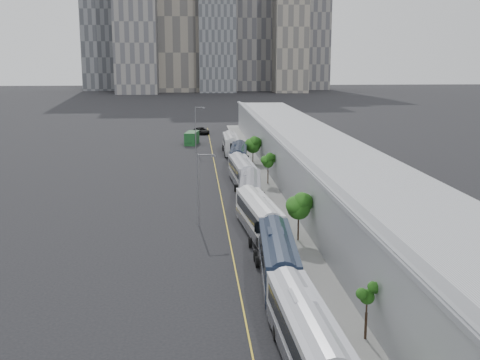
{
  "coord_description": "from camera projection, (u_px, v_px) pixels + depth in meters",
  "views": [
    {
      "loc": [
        -4.97,
        -28.14,
        18.67
      ],
      "look_at": [
        0.86,
        48.74,
        3.0
      ],
      "focal_mm": 45.0,
      "sensor_mm": 36.0,
      "label": 1
    }
  ],
  "objects": [
    {
      "name": "bus_4",
      "position": [
        242.0,
        174.0,
        90.11
      ],
      "size": [
        3.35,
        13.57,
        3.93
      ],
      "rotation": [
        0.0,
        0.0,
        0.05
      ],
      "color": "silver",
      "rests_on": "ground"
    },
    {
      "name": "bus_0",
      "position": [
        306.0,
        340.0,
        36.83
      ],
      "size": [
        3.26,
        13.82,
        4.01
      ],
      "rotation": [
        0.0,
        0.0,
        0.04
      ],
      "color": "#B0B2BB",
      "rests_on": "ground"
    },
    {
      "name": "shipping_container",
      "position": [
        192.0,
        138.0,
        132.33
      ],
      "size": [
        3.36,
        6.68,
        2.77
      ],
      "primitive_type": "cube",
      "rotation": [
        0.0,
        0.0,
        -0.17
      ],
      "color": "#14411B",
      "rests_on": "ground"
    },
    {
      "name": "bus_1",
      "position": [
        278.0,
        262.0,
        50.93
      ],
      "size": [
        3.73,
        13.92,
        4.02
      ],
      "rotation": [
        0.0,
        0.0,
        -0.07
      ],
      "color": "#172033",
      "rests_on": "ground"
    },
    {
      "name": "tree_1",
      "position": [
        299.0,
        205.0,
        61.69
      ],
      "size": [
        2.44,
        2.44,
        5.14
      ],
      "color": "black",
      "rests_on": "ground"
    },
    {
      "name": "bus_6",
      "position": [
        231.0,
        145.0,
        119.5
      ],
      "size": [
        2.95,
        13.26,
        3.87
      ],
      "rotation": [
        0.0,
        0.0,
        -0.01
      ],
      "color": "silver",
      "rests_on": "ground"
    },
    {
      "name": "tree_2",
      "position": [
        268.0,
        161.0,
        89.87
      ],
      "size": [
        1.75,
        1.75,
        4.54
      ],
      "color": "black",
      "rests_on": "ground"
    },
    {
      "name": "suv",
      "position": [
        202.0,
        131.0,
        150.27
      ],
      "size": [
        4.27,
        6.48,
        1.66
      ],
      "primitive_type": "imported",
      "rotation": [
        0.0,
        0.0,
        0.28
      ],
      "color": "black",
      "rests_on": "ground"
    },
    {
      "name": "street_lamp_near",
      "position": [
        200.0,
        184.0,
        67.36
      ],
      "size": [
        2.04,
        0.22,
        8.22
      ],
      "color": "#59595E",
      "rests_on": "ground"
    },
    {
      "name": "bus_3",
      "position": [
        250.0,
        192.0,
        78.05
      ],
      "size": [
        3.85,
        13.12,
        3.78
      ],
      "rotation": [
        0.0,
        0.0,
        -0.1
      ],
      "color": "gray",
      "rests_on": "ground"
    },
    {
      "name": "depot",
      "position": [
        322.0,
        166.0,
        85.59
      ],
      "size": [
        12.45,
        160.4,
        7.2
      ],
      "color": "gray",
      "rests_on": "ground"
    },
    {
      "name": "tree_3",
      "position": [
        253.0,
        144.0,
        108.2
      ],
      "size": [
        2.66,
        2.66,
        4.88
      ],
      "color": "black",
      "rests_on": "ground"
    },
    {
      "name": "bus_5",
      "position": [
        239.0,
        158.0,
        104.53
      ],
      "size": [
        4.01,
        13.57,
        3.91
      ],
      "rotation": [
        0.0,
        0.0,
        -0.1
      ],
      "color": "black",
      "rests_on": "ground"
    },
    {
      "name": "street_lamp_far",
      "position": [
        196.0,
        126.0,
        120.94
      ],
      "size": [
        2.04,
        0.22,
        9.1
      ],
      "color": "#59595E",
      "rests_on": "ground"
    },
    {
      "name": "tree_0",
      "position": [
        367.0,
        297.0,
        39.89
      ],
      "size": [
        1.02,
        1.02,
        3.78
      ],
      "color": "black",
      "rests_on": "ground"
    },
    {
      "name": "sidewalk",
      "position": [
        293.0,
        191.0,
        85.98
      ],
      "size": [
        10.0,
        170.0,
        0.12
      ],
      "primitive_type": "cube",
      "color": "gray",
      "rests_on": "ground"
    },
    {
      "name": "lane_line",
      "position": [
        220.0,
        192.0,
        85.22
      ],
      "size": [
        0.12,
        160.0,
        0.02
      ],
      "primitive_type": "cube",
      "color": "gold",
      "rests_on": "ground"
    },
    {
      "name": "skyline",
      "position": [
        196.0,
        0.0,
        338.01
      ],
      "size": [
        145.0,
        64.0,
        120.0
      ],
      "color": "slate",
      "rests_on": "ground"
    },
    {
      "name": "bus_2",
      "position": [
        259.0,
        218.0,
        64.88
      ],
      "size": [
        3.98,
        13.76,
        3.96
      ],
      "rotation": [
        0.0,
        0.0,
        0.09
      ],
      "color": "white",
      "rests_on": "ground"
    }
  ]
}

